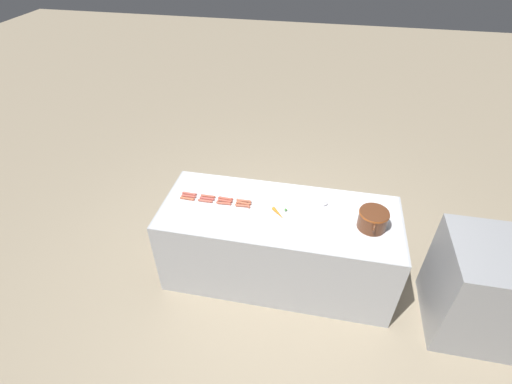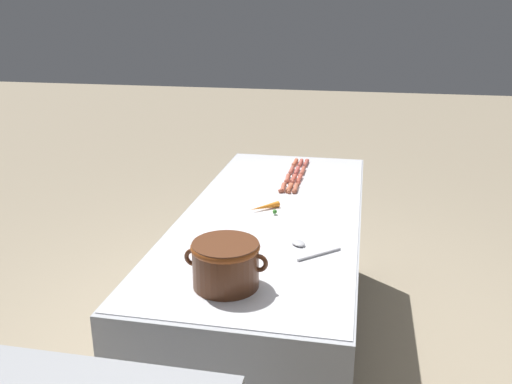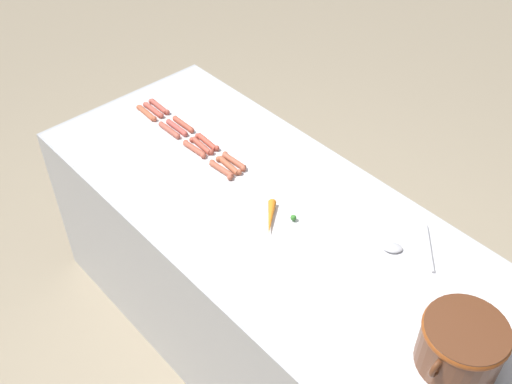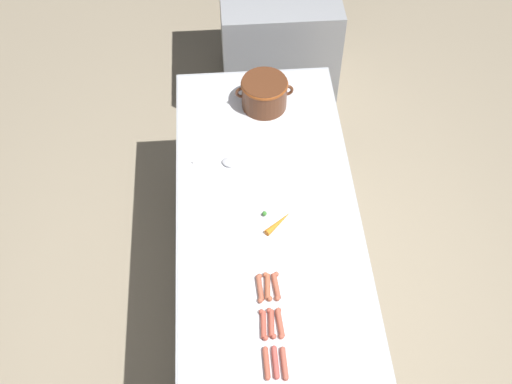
# 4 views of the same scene
# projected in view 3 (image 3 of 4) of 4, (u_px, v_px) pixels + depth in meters

# --- Properties ---
(ground_plane) EXTENTS (20.00, 20.00, 0.00)m
(ground_plane) POSITION_uv_depth(u_px,v_px,m) (276.00, 343.00, 2.84)
(ground_plane) COLOR gray
(griddle_counter) EXTENTS (0.88, 2.18, 0.84)m
(griddle_counter) POSITION_uv_depth(u_px,v_px,m) (278.00, 287.00, 2.56)
(griddle_counter) COLOR #ADAFB5
(griddle_counter) RESTS_ON ground_plane
(hot_dog_0) EXTENTS (0.03, 0.14, 0.02)m
(hot_dog_0) POSITION_uv_depth(u_px,v_px,m) (159.00, 107.00, 2.78)
(hot_dog_0) COLOR #B85346
(hot_dog_0) RESTS_ON griddle_counter
(hot_dog_1) EXTENTS (0.03, 0.14, 0.02)m
(hot_dog_1) POSITION_uv_depth(u_px,v_px,m) (183.00, 124.00, 2.68)
(hot_dog_1) COLOR #B3533E
(hot_dog_1) RESTS_ON griddle_counter
(hot_dog_2) EXTENTS (0.03, 0.14, 0.02)m
(hot_dog_2) POSITION_uv_depth(u_px,v_px,m) (207.00, 142.00, 2.59)
(hot_dog_2) COLOR #BE4F3D
(hot_dog_2) RESTS_ON griddle_counter
(hot_dog_3) EXTENTS (0.03, 0.14, 0.02)m
(hot_dog_3) POSITION_uv_depth(u_px,v_px,m) (234.00, 161.00, 2.49)
(hot_dog_3) COLOR #B15B42
(hot_dog_3) RESTS_ON griddle_counter
(hot_dog_4) EXTENTS (0.03, 0.14, 0.02)m
(hot_dog_4) POSITION_uv_depth(u_px,v_px,m) (153.00, 110.00, 2.76)
(hot_dog_4) COLOR #B95244
(hot_dog_4) RESTS_ON griddle_counter
(hot_dog_5) EXTENTS (0.02, 0.14, 0.02)m
(hot_dog_5) POSITION_uv_depth(u_px,v_px,m) (177.00, 128.00, 2.66)
(hot_dog_5) COLOR #BA4F46
(hot_dog_5) RESTS_ON griddle_counter
(hot_dog_6) EXTENTS (0.03, 0.14, 0.02)m
(hot_dog_6) POSITION_uv_depth(u_px,v_px,m) (202.00, 146.00, 2.57)
(hot_dog_6) COLOR #B55140
(hot_dog_6) RESTS_ON griddle_counter
(hot_dog_7) EXTENTS (0.03, 0.14, 0.02)m
(hot_dog_7) POSITION_uv_depth(u_px,v_px,m) (229.00, 166.00, 2.47)
(hot_dog_7) COLOR #B45D3F
(hot_dog_7) RESTS_ON griddle_counter
(hot_dog_8) EXTENTS (0.03, 0.14, 0.02)m
(hot_dog_8) POSITION_uv_depth(u_px,v_px,m) (146.00, 113.00, 2.74)
(hot_dog_8) COLOR #BE5D3E
(hot_dog_8) RESTS_ON griddle_counter
(hot_dog_9) EXTENTS (0.03, 0.14, 0.02)m
(hot_dog_9) POSITION_uv_depth(u_px,v_px,m) (170.00, 130.00, 2.65)
(hot_dog_9) COLOR #B15645
(hot_dog_9) RESTS_ON griddle_counter
(hot_dog_10) EXTENTS (0.03, 0.14, 0.02)m
(hot_dog_10) POSITION_uv_depth(u_px,v_px,m) (194.00, 149.00, 2.55)
(hot_dog_10) COLOR #B45641
(hot_dog_10) RESTS_ON griddle_counter
(hot_dog_11) EXTENTS (0.03, 0.14, 0.02)m
(hot_dog_11) POSITION_uv_depth(u_px,v_px,m) (221.00, 170.00, 2.45)
(hot_dog_11) COLOR #B05840
(hot_dog_11) RESTS_ON griddle_counter
(bean_pot) EXTENTS (0.31, 0.25, 0.17)m
(bean_pot) POSITION_uv_depth(u_px,v_px,m) (462.00, 343.00, 1.75)
(bean_pot) COLOR #562D19
(bean_pot) RESTS_ON griddle_counter
(serving_spoon) EXTENTS (0.23, 0.21, 0.02)m
(serving_spoon) POSITION_uv_depth(u_px,v_px,m) (405.00, 248.00, 2.14)
(serving_spoon) COLOR #B7B7BC
(serving_spoon) RESTS_ON griddle_counter
(carrot) EXTENTS (0.15, 0.14, 0.03)m
(carrot) POSITION_uv_depth(u_px,v_px,m) (272.00, 218.00, 2.24)
(carrot) COLOR orange
(carrot) RESTS_ON griddle_counter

